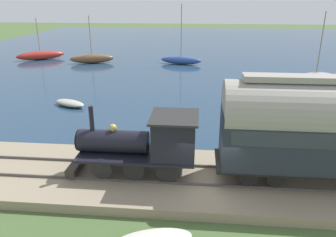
% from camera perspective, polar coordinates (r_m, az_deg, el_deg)
% --- Properties ---
extents(ground_plane, '(200.00, 200.00, 0.00)m').
position_cam_1_polar(ground_plane, '(14.88, 6.62, -12.67)').
color(ground_plane, '#476033').
extents(harbor_water, '(80.00, 80.00, 0.01)m').
position_cam_1_polar(harbor_water, '(56.78, 6.02, 12.02)').
color(harbor_water, navy).
rests_on(harbor_water, ground).
extents(rail_embankment, '(5.46, 56.00, 0.55)m').
position_cam_1_polar(rail_embankment, '(15.33, 6.62, -10.63)').
color(rail_embankment, gray).
rests_on(rail_embankment, ground).
extents(steam_locomotive, '(2.26, 5.81, 3.07)m').
position_cam_1_polar(steam_locomotive, '(14.61, -3.30, -3.88)').
color(steam_locomotive, black).
rests_on(steam_locomotive, rail_embankment).
extents(passenger_coach, '(2.57, 9.01, 4.62)m').
position_cam_1_polar(passenger_coach, '(15.08, 26.01, -1.26)').
color(passenger_coach, black).
rests_on(passenger_coach, rail_embankment).
extents(sailboat_brown, '(2.70, 5.71, 6.02)m').
position_cam_1_polar(sailboat_brown, '(44.54, -13.12, 10.15)').
color(sailboat_brown, brown).
rests_on(sailboat_brown, harbor_water).
extents(sailboat_gray, '(2.67, 4.51, 6.88)m').
position_cam_1_polar(sailboat_gray, '(36.39, 24.32, 6.59)').
color(sailboat_gray, gray).
rests_on(sailboat_gray, harbor_water).
extents(sailboat_red, '(4.64, 6.01, 5.54)m').
position_cam_1_polar(sailboat_red, '(49.25, -21.31, 10.23)').
color(sailboat_red, '#B72D23').
rests_on(sailboat_red, harbor_water).
extents(sailboat_blue, '(2.16, 5.44, 7.39)m').
position_cam_1_polar(sailboat_blue, '(42.79, 2.26, 10.17)').
color(sailboat_blue, '#335199').
rests_on(sailboat_blue, harbor_water).
extents(rowboat_near_shore, '(2.19, 3.03, 0.48)m').
position_cam_1_polar(rowboat_near_shore, '(26.98, -16.72, 2.58)').
color(rowboat_near_shore, '#B7B2A3').
rests_on(rowboat_near_shore, harbor_water).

